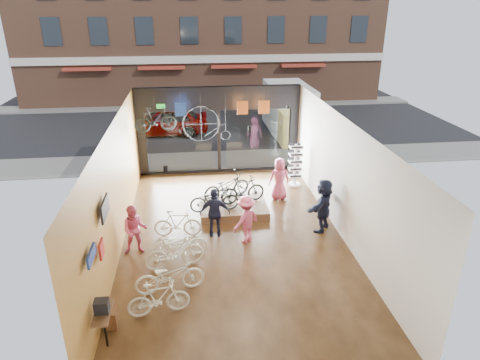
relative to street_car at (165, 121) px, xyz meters
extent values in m
cube|color=black|center=(2.63, -12.00, -0.83)|extent=(7.00, 12.00, 0.04)
cube|color=black|center=(2.63, -12.00, 3.01)|extent=(7.00, 12.00, 0.04)
cube|color=#B27931|center=(-0.89, -12.00, 1.09)|extent=(0.04, 12.00, 3.80)
cube|color=beige|center=(6.15, -12.00, 1.09)|extent=(0.04, 12.00, 3.80)
cube|color=beige|center=(2.63, -18.02, 1.09)|extent=(7.00, 0.04, 3.80)
cube|color=#198C26|center=(0.23, -6.12, 2.24)|extent=(0.35, 0.06, 0.18)
cube|color=black|center=(2.63, 3.00, -0.82)|extent=(30.00, 18.00, 0.02)
cube|color=slate|center=(2.63, -4.80, -0.75)|extent=(30.00, 2.40, 0.12)
cube|color=slate|center=(2.63, 7.00, -0.75)|extent=(30.00, 2.00, 0.12)
cube|color=brown|center=(2.63, 9.50, 6.19)|extent=(26.00, 5.00, 14.00)
imported|color=gray|center=(0.00, 0.00, 0.00)|extent=(4.78, 1.92, 1.63)
imported|color=beige|center=(0.46, -15.33, -0.36)|extent=(1.57, 0.65, 0.91)
imported|color=beige|center=(0.70, -14.46, -0.34)|extent=(1.90, 0.92, 0.95)
imported|color=beige|center=(0.80, -13.38, -0.30)|extent=(1.77, 0.83, 1.03)
imported|color=beige|center=(0.92, -12.80, -0.37)|extent=(1.73, 0.74, 0.88)
imported|color=beige|center=(0.86, -11.59, -0.35)|extent=(1.56, 0.54, 0.92)
cube|color=brown|center=(2.82, -10.08, -0.66)|extent=(2.40, 1.80, 0.30)
imported|color=black|center=(2.12, -10.52, -0.07)|extent=(1.76, 0.76, 0.90)
imported|color=black|center=(3.18, -9.98, -0.01)|extent=(1.74, 0.87, 1.01)
imported|color=black|center=(2.63, -9.54, -0.02)|extent=(1.97, 1.37, 0.98)
imported|color=#CC4C72|center=(-0.37, -12.44, -0.03)|extent=(0.80, 0.64, 1.57)
imported|color=#161C33|center=(2.07, -11.72, 0.02)|extent=(1.01, 0.48, 1.67)
imported|color=#CC4C72|center=(3.01, -12.19, -0.02)|extent=(1.17, 1.09, 1.58)
imported|color=#CC4C72|center=(4.69, -9.18, 0.01)|extent=(0.81, 0.54, 1.64)
imported|color=#161C33|center=(5.63, -11.72, 0.09)|extent=(1.43, 1.67, 1.81)
imported|color=black|center=(0.10, -7.80, 2.11)|extent=(1.63, 0.72, 0.95)
cube|color=#1E3F99|center=(1.05, -6.80, 2.24)|extent=(0.45, 0.03, 0.55)
cube|color=#CC5919|center=(3.57, -6.80, 2.24)|extent=(0.45, 0.03, 0.55)
cube|color=#CC5919|center=(4.46, -6.80, 2.24)|extent=(0.45, 0.03, 0.55)
camera|label=1|loc=(1.42, -23.90, 6.30)|focal=32.00mm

